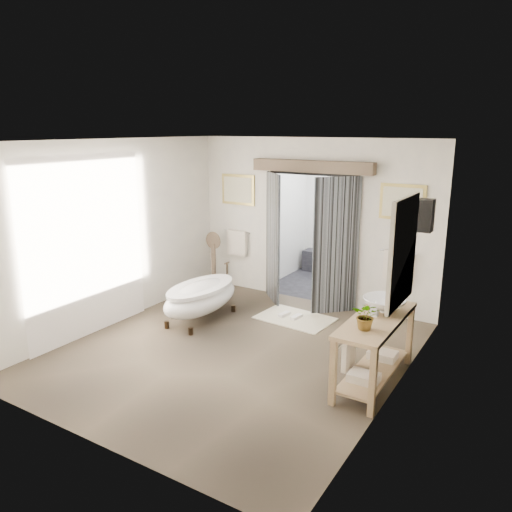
% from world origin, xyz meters
% --- Properties ---
extents(ground_plane, '(5.00, 5.00, 0.00)m').
position_xyz_m(ground_plane, '(0.00, 0.00, 0.00)').
color(ground_plane, brown).
extents(room_shell, '(4.52, 5.02, 2.91)m').
position_xyz_m(room_shell, '(-0.04, -0.13, 1.86)').
color(room_shell, silver).
rests_on(room_shell, ground_plane).
extents(shower_room, '(2.22, 2.01, 2.51)m').
position_xyz_m(shower_room, '(0.00, 3.99, 0.91)').
color(shower_room, black).
rests_on(shower_room, ground_plane).
extents(back_wall_dressing, '(3.82, 0.70, 2.52)m').
position_xyz_m(back_wall_dressing, '(0.00, 2.32, 1.56)').
color(back_wall_dressing, black).
rests_on(back_wall_dressing, ground_plane).
extents(clawfoot_tub, '(0.73, 1.63, 0.80)m').
position_xyz_m(clawfoot_tub, '(-1.11, 0.69, 0.39)').
color(clawfoot_tub, black).
rests_on(clawfoot_tub, ground_plane).
extents(vanity, '(0.57, 1.60, 0.85)m').
position_xyz_m(vanity, '(1.95, 0.14, 0.51)').
color(vanity, tan).
rests_on(vanity, ground_plane).
extents(pedestal_mirror, '(0.34, 0.22, 1.14)m').
position_xyz_m(pedestal_mirror, '(-1.88, 2.10, 0.49)').
color(pedestal_mirror, brown).
rests_on(pedestal_mirror, ground_plane).
extents(rug, '(1.26, 0.89, 0.01)m').
position_xyz_m(rug, '(0.19, 1.53, 0.01)').
color(rug, beige).
rests_on(rug, ground_plane).
extents(slippers, '(0.35, 0.26, 0.05)m').
position_xyz_m(slippers, '(0.10, 1.53, 0.04)').
color(slippers, silver).
rests_on(slippers, rug).
extents(basin, '(0.65, 0.65, 0.18)m').
position_xyz_m(basin, '(1.99, 0.40, 0.94)').
color(basin, white).
rests_on(basin, vanity).
extents(plant, '(0.32, 0.28, 0.33)m').
position_xyz_m(plant, '(1.98, -0.26, 1.01)').
color(plant, gray).
rests_on(plant, vanity).
extents(soap_bottle_a, '(0.09, 0.09, 0.19)m').
position_xyz_m(soap_bottle_a, '(1.93, 0.20, 0.95)').
color(soap_bottle_a, gray).
rests_on(soap_bottle_a, vanity).
extents(soap_bottle_b, '(0.13, 0.13, 0.16)m').
position_xyz_m(soap_bottle_b, '(1.95, 0.75, 0.93)').
color(soap_bottle_b, gray).
rests_on(soap_bottle_b, vanity).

